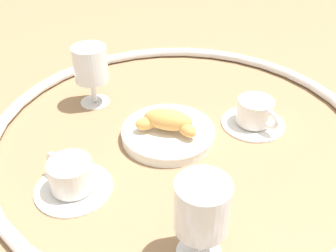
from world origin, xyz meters
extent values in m
plane|color=#997551|center=(0.00, 0.00, 0.00)|extent=(2.20, 2.20, 0.00)
torus|color=silver|center=(0.00, 0.00, 0.01)|extent=(0.78, 0.78, 0.02)
cylinder|color=white|center=(0.02, 0.02, 0.01)|extent=(0.19, 0.19, 0.02)
torus|color=white|center=(0.02, 0.02, 0.02)|extent=(0.19, 0.19, 0.01)
ellipsoid|color=#D6994C|center=(0.02, 0.02, 0.05)|extent=(0.11, 0.07, 0.04)
ellipsoid|color=#D6994C|center=(0.06, 0.04, 0.04)|extent=(0.05, 0.05, 0.03)
ellipsoid|color=#D6994C|center=(-0.03, 0.03, 0.04)|extent=(0.05, 0.04, 0.03)
cylinder|color=white|center=(-0.13, -0.10, 0.00)|extent=(0.14, 0.14, 0.01)
cylinder|color=white|center=(-0.13, -0.10, 0.03)|extent=(0.08, 0.08, 0.05)
cylinder|color=#937A60|center=(-0.13, -0.10, 0.06)|extent=(0.07, 0.07, 0.01)
torus|color=white|center=(-0.17, -0.08, 0.04)|extent=(0.04, 0.03, 0.04)
cylinder|color=white|center=(0.10, 0.23, 0.00)|extent=(0.14, 0.14, 0.01)
cylinder|color=white|center=(0.10, 0.23, 0.03)|extent=(0.08, 0.08, 0.05)
cylinder|color=brown|center=(0.10, 0.23, 0.06)|extent=(0.07, 0.07, 0.01)
torus|color=white|center=(0.14, 0.22, 0.04)|extent=(0.04, 0.02, 0.04)
cylinder|color=white|center=(0.23, -0.02, 0.00)|extent=(0.07, 0.07, 0.01)
cylinder|color=white|center=(0.23, -0.02, 0.03)|extent=(0.01, 0.01, 0.05)
cylinder|color=white|center=(0.23, -0.02, 0.10)|extent=(0.08, 0.08, 0.08)
cylinder|color=gold|center=(0.23, -0.02, 0.09)|extent=(0.07, 0.07, 0.06)
cylinder|color=white|center=(-0.15, 0.25, 0.00)|extent=(0.07, 0.07, 0.01)
cylinder|color=white|center=(-0.15, 0.25, 0.03)|extent=(0.01, 0.01, 0.05)
cylinder|color=white|center=(-0.15, 0.25, 0.10)|extent=(0.08, 0.08, 0.08)
cylinder|color=gold|center=(-0.15, 0.25, 0.09)|extent=(0.07, 0.07, 0.06)
camera|label=1|loc=(-0.27, 0.59, 0.48)|focal=41.33mm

